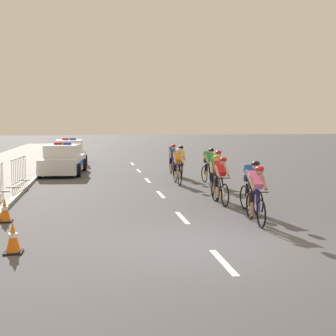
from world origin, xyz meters
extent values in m
plane|color=#4C4C51|center=(0.00, 0.00, 0.00)|extent=(160.00, 160.00, 0.00)
cube|color=#9E9E99|center=(-5.01, 14.00, 0.07)|extent=(0.16, 60.00, 0.13)
cube|color=white|center=(0.00, -1.12, 0.00)|extent=(0.14, 1.60, 0.01)
cube|color=white|center=(0.00, 2.88, 0.00)|extent=(0.14, 1.60, 0.01)
cube|color=white|center=(0.00, 6.88, 0.00)|extent=(0.14, 1.60, 0.01)
cube|color=white|center=(0.00, 10.88, 0.00)|extent=(0.14, 1.60, 0.01)
cube|color=white|center=(0.00, 14.88, 0.00)|extent=(0.14, 1.60, 0.01)
cube|color=white|center=(0.00, 18.88, 0.00)|extent=(0.14, 1.60, 0.01)
torus|color=black|center=(1.70, 1.38, 0.36)|extent=(0.09, 0.73, 0.72)
cylinder|color=#99999E|center=(1.70, 1.38, 0.36)|extent=(0.06, 0.06, 0.06)
torus|color=black|center=(1.77, 2.38, 0.36)|extent=(0.09, 0.73, 0.72)
cylinder|color=#99999E|center=(1.77, 2.38, 0.36)|extent=(0.06, 0.06, 0.06)
cylinder|color=#1E1E99|center=(1.73, 1.83, 0.90)|extent=(0.07, 0.55, 0.04)
cylinder|color=#1E1E99|center=(1.72, 1.65, 0.58)|extent=(0.07, 0.48, 0.63)
cylinder|color=#1E1E99|center=(1.74, 2.03, 0.60)|extent=(0.04, 0.04, 0.65)
cylinder|color=black|center=(1.70, 1.48, 0.88)|extent=(0.42, 0.06, 0.03)
cube|color=black|center=(1.74, 2.03, 0.94)|extent=(0.11, 0.23, 0.05)
cube|color=pink|center=(1.73, 1.90, 1.14)|extent=(0.32, 0.56, 0.45)
cube|color=black|center=(1.74, 2.02, 0.98)|extent=(0.29, 0.22, 0.18)
cylinder|color=black|center=(1.83, 1.96, 0.64)|extent=(0.13, 0.23, 0.40)
cylinder|color=#9E7051|center=(1.82, 1.88, 0.37)|extent=(0.10, 0.16, 0.36)
cylinder|color=black|center=(1.65, 1.97, 0.64)|extent=(0.12, 0.18, 0.40)
cylinder|color=#9E7051|center=(1.64, 1.89, 0.37)|extent=(0.10, 0.13, 0.36)
cylinder|color=#9E7051|center=(1.88, 1.68, 1.09)|extent=(0.10, 0.41, 0.35)
cylinder|color=#9E7051|center=(1.56, 1.70, 1.09)|extent=(0.10, 0.41, 0.35)
sphere|color=#9E7051|center=(1.71, 1.60, 1.38)|extent=(0.19, 0.19, 0.19)
ellipsoid|color=red|center=(1.71, 1.59, 1.45)|extent=(0.25, 0.33, 0.24)
torus|color=black|center=(2.14, 2.78, 0.36)|extent=(0.08, 0.73, 0.72)
cylinder|color=#99999E|center=(2.14, 2.78, 0.36)|extent=(0.06, 0.06, 0.06)
torus|color=black|center=(2.10, 3.78, 0.36)|extent=(0.08, 0.73, 0.72)
cylinder|color=#99999E|center=(2.10, 3.78, 0.36)|extent=(0.06, 0.06, 0.06)
cylinder|color=silver|center=(2.12, 3.23, 0.90)|extent=(0.06, 0.55, 0.04)
cylinder|color=silver|center=(2.13, 3.05, 0.58)|extent=(0.06, 0.48, 0.63)
cylinder|color=silver|center=(2.11, 3.43, 0.60)|extent=(0.04, 0.04, 0.65)
cylinder|color=black|center=(2.14, 2.88, 0.88)|extent=(0.42, 0.05, 0.03)
cube|color=black|center=(2.11, 3.43, 0.94)|extent=(0.11, 0.22, 0.05)
cube|color=blue|center=(2.12, 3.30, 1.14)|extent=(0.30, 0.55, 0.46)
cube|color=black|center=(2.11, 3.42, 0.98)|extent=(0.29, 0.21, 0.18)
cylinder|color=black|center=(2.20, 3.37, 0.64)|extent=(0.12, 0.23, 0.40)
cylinder|color=tan|center=(2.21, 3.29, 0.37)|extent=(0.10, 0.16, 0.36)
cylinder|color=black|center=(2.02, 3.37, 0.64)|extent=(0.12, 0.17, 0.40)
cylinder|color=tan|center=(2.03, 3.29, 0.37)|extent=(0.10, 0.13, 0.36)
cylinder|color=tan|center=(2.29, 3.10, 1.09)|extent=(0.09, 0.40, 0.35)
cylinder|color=tan|center=(1.97, 3.08, 1.09)|extent=(0.09, 0.40, 0.35)
sphere|color=tan|center=(2.13, 3.00, 1.38)|extent=(0.19, 0.19, 0.19)
ellipsoid|color=black|center=(2.13, 2.99, 1.45)|extent=(0.24, 0.32, 0.24)
torus|color=black|center=(1.62, 4.24, 0.36)|extent=(0.08, 0.73, 0.72)
cylinder|color=#99999E|center=(1.62, 4.24, 0.36)|extent=(0.06, 0.06, 0.06)
torus|color=black|center=(1.57, 5.24, 0.36)|extent=(0.08, 0.73, 0.72)
cylinder|color=#99999E|center=(1.57, 5.24, 0.36)|extent=(0.06, 0.06, 0.06)
cylinder|color=white|center=(1.60, 4.69, 0.90)|extent=(0.06, 0.55, 0.04)
cylinder|color=white|center=(1.60, 4.51, 0.58)|extent=(0.06, 0.48, 0.63)
cylinder|color=white|center=(1.59, 4.89, 0.60)|extent=(0.04, 0.04, 0.65)
cylinder|color=black|center=(1.61, 4.34, 0.88)|extent=(0.42, 0.05, 0.03)
cube|color=black|center=(1.59, 4.89, 0.94)|extent=(0.11, 0.22, 0.05)
cube|color=red|center=(1.59, 4.76, 1.14)|extent=(0.30, 0.55, 0.47)
cube|color=black|center=(1.59, 4.88, 0.98)|extent=(0.29, 0.21, 0.18)
cylinder|color=black|center=(1.68, 4.83, 0.64)|extent=(0.12, 0.23, 0.40)
cylinder|color=tan|center=(1.68, 4.75, 0.37)|extent=(0.10, 0.16, 0.36)
cylinder|color=black|center=(1.50, 4.82, 0.64)|extent=(0.12, 0.17, 0.40)
cylinder|color=tan|center=(1.50, 4.74, 0.37)|extent=(0.10, 0.13, 0.36)
cylinder|color=tan|center=(1.76, 4.56, 1.09)|extent=(0.09, 0.40, 0.35)
cylinder|color=tan|center=(1.44, 4.54, 1.09)|extent=(0.09, 0.40, 0.35)
sphere|color=tan|center=(1.61, 4.46, 1.38)|extent=(0.19, 0.19, 0.19)
ellipsoid|color=red|center=(1.61, 4.45, 1.45)|extent=(0.24, 0.32, 0.24)
torus|color=black|center=(1.65, 5.25, 0.36)|extent=(0.12, 0.72, 0.72)
cylinder|color=#99999E|center=(1.65, 5.25, 0.36)|extent=(0.07, 0.07, 0.06)
torus|color=black|center=(1.76, 6.24, 0.36)|extent=(0.12, 0.72, 0.72)
cylinder|color=#99999E|center=(1.76, 6.24, 0.36)|extent=(0.07, 0.07, 0.06)
cylinder|color=silver|center=(1.70, 5.70, 0.90)|extent=(0.09, 0.55, 0.04)
cylinder|color=silver|center=(1.68, 5.52, 0.58)|extent=(0.09, 0.48, 0.63)
cylinder|color=silver|center=(1.72, 5.90, 0.60)|extent=(0.04, 0.04, 0.65)
cylinder|color=black|center=(1.66, 5.35, 0.88)|extent=(0.42, 0.07, 0.03)
cube|color=black|center=(1.72, 5.90, 0.94)|extent=(0.12, 0.23, 0.05)
cube|color=green|center=(1.71, 5.77, 1.14)|extent=(0.33, 0.57, 0.45)
cube|color=black|center=(1.72, 5.89, 0.98)|extent=(0.30, 0.23, 0.18)
cylinder|color=black|center=(1.80, 5.83, 0.64)|extent=(0.13, 0.23, 0.40)
cylinder|color=beige|center=(1.80, 5.75, 0.37)|extent=(0.10, 0.16, 0.36)
cylinder|color=black|center=(1.62, 5.85, 0.64)|extent=(0.13, 0.18, 0.40)
cylinder|color=beige|center=(1.62, 5.77, 0.37)|extent=(0.10, 0.13, 0.36)
cylinder|color=beige|center=(1.85, 5.54, 1.09)|extent=(0.12, 0.41, 0.35)
cylinder|color=beige|center=(1.53, 5.57, 1.09)|extent=(0.12, 0.41, 0.35)
sphere|color=beige|center=(1.68, 5.47, 1.38)|extent=(0.19, 0.19, 0.19)
ellipsoid|color=yellow|center=(1.68, 5.46, 1.45)|extent=(0.26, 0.34, 0.24)
torus|color=black|center=(2.35, 7.40, 0.36)|extent=(0.07, 0.72, 0.72)
cylinder|color=#99999E|center=(2.35, 7.40, 0.36)|extent=(0.06, 0.06, 0.06)
torus|color=black|center=(2.38, 8.40, 0.36)|extent=(0.07, 0.72, 0.72)
cylinder|color=#99999E|center=(2.38, 8.40, 0.36)|extent=(0.06, 0.06, 0.06)
cylinder|color=silver|center=(2.36, 7.85, 0.90)|extent=(0.05, 0.55, 0.04)
cylinder|color=silver|center=(2.35, 7.68, 0.58)|extent=(0.05, 0.48, 0.63)
cylinder|color=silver|center=(2.37, 8.05, 0.60)|extent=(0.04, 0.04, 0.65)
cylinder|color=black|center=(2.35, 7.50, 0.88)|extent=(0.42, 0.04, 0.03)
cube|color=black|center=(2.37, 8.05, 0.94)|extent=(0.11, 0.22, 0.05)
cube|color=green|center=(2.36, 7.93, 1.14)|extent=(0.30, 0.56, 0.45)
cube|color=black|center=(2.37, 8.04, 0.98)|extent=(0.29, 0.21, 0.18)
cylinder|color=black|center=(2.45, 7.99, 0.64)|extent=(0.12, 0.23, 0.40)
cylinder|color=tan|center=(2.45, 7.91, 0.37)|extent=(0.09, 0.16, 0.36)
cylinder|color=black|center=(2.27, 8.00, 0.64)|extent=(0.11, 0.17, 0.40)
cylinder|color=tan|center=(2.27, 7.92, 0.37)|extent=(0.09, 0.13, 0.36)
cylinder|color=tan|center=(2.52, 7.71, 1.09)|extent=(0.09, 0.40, 0.35)
cylinder|color=tan|center=(2.20, 7.72, 1.09)|extent=(0.09, 0.40, 0.35)
sphere|color=tan|center=(2.35, 7.63, 1.38)|extent=(0.19, 0.19, 0.19)
ellipsoid|color=red|center=(2.35, 7.62, 1.45)|extent=(0.24, 0.32, 0.24)
torus|color=black|center=(1.09, 8.93, 0.36)|extent=(0.05, 0.72, 0.72)
cylinder|color=#99999E|center=(1.09, 8.93, 0.36)|extent=(0.06, 0.06, 0.06)
torus|color=black|center=(1.09, 9.93, 0.36)|extent=(0.05, 0.72, 0.72)
cylinder|color=#99999E|center=(1.09, 9.93, 0.36)|extent=(0.06, 0.06, 0.06)
cylinder|color=silver|center=(1.09, 9.38, 0.90)|extent=(0.04, 0.55, 0.04)
cylinder|color=silver|center=(1.09, 9.21, 0.58)|extent=(0.04, 0.48, 0.63)
cylinder|color=silver|center=(1.09, 9.58, 0.60)|extent=(0.04, 0.04, 0.65)
cylinder|color=black|center=(1.09, 9.03, 0.88)|extent=(0.42, 0.03, 0.03)
cube|color=black|center=(1.09, 9.58, 0.94)|extent=(0.10, 0.22, 0.05)
cube|color=orange|center=(1.09, 9.46, 1.14)|extent=(0.28, 0.55, 0.45)
cube|color=black|center=(1.09, 9.57, 0.98)|extent=(0.28, 0.20, 0.18)
cylinder|color=black|center=(1.18, 9.52, 0.64)|extent=(0.11, 0.22, 0.40)
cylinder|color=beige|center=(1.18, 9.44, 0.37)|extent=(0.09, 0.15, 0.36)
cylinder|color=black|center=(1.00, 9.52, 0.64)|extent=(0.11, 0.17, 0.40)
cylinder|color=beige|center=(1.00, 9.44, 0.37)|extent=(0.09, 0.12, 0.36)
cylinder|color=beige|center=(1.25, 9.24, 1.09)|extent=(0.08, 0.40, 0.35)
cylinder|color=beige|center=(0.93, 9.24, 1.09)|extent=(0.08, 0.40, 0.35)
sphere|color=beige|center=(1.09, 9.16, 1.38)|extent=(0.19, 0.19, 0.19)
ellipsoid|color=white|center=(1.09, 9.15, 1.45)|extent=(0.23, 0.31, 0.24)
torus|color=black|center=(1.56, 11.00, 0.36)|extent=(0.12, 0.72, 0.72)
cylinder|color=#99999E|center=(1.56, 11.00, 0.36)|extent=(0.07, 0.07, 0.06)
torus|color=black|center=(1.67, 12.00, 0.36)|extent=(0.12, 0.72, 0.72)
cylinder|color=#99999E|center=(1.67, 12.00, 0.36)|extent=(0.07, 0.07, 0.06)
cylinder|color=white|center=(1.61, 11.45, 0.90)|extent=(0.10, 0.55, 0.04)
cylinder|color=white|center=(1.59, 11.27, 0.58)|extent=(0.09, 0.48, 0.63)
cylinder|color=white|center=(1.63, 11.65, 0.60)|extent=(0.04, 0.04, 0.65)
cylinder|color=black|center=(1.57, 11.10, 0.88)|extent=(0.42, 0.07, 0.03)
cube|color=black|center=(1.63, 11.65, 0.94)|extent=(0.12, 0.23, 0.05)
cube|color=yellow|center=(1.62, 11.52, 1.14)|extent=(0.34, 0.57, 0.46)
cube|color=black|center=(1.63, 11.64, 0.98)|extent=(0.30, 0.23, 0.18)
cylinder|color=black|center=(1.71, 11.58, 0.64)|extent=(0.13, 0.23, 0.40)
cylinder|color=tan|center=(1.70, 11.50, 0.37)|extent=(0.11, 0.16, 0.36)
cylinder|color=black|center=(1.53, 11.60, 0.64)|extent=(0.13, 0.18, 0.40)
cylinder|color=tan|center=(1.53, 11.52, 0.37)|extent=(0.10, 0.13, 0.36)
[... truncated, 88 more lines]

